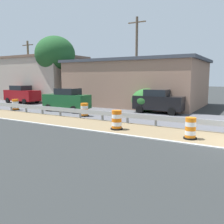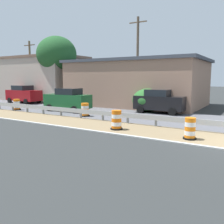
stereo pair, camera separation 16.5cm
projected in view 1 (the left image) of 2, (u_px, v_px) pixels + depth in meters
The scene contains 13 objects.
traffic_barrel_nearest at pixel (190, 129), 12.11m from camera, with size 0.66×0.66×1.09m.
traffic_barrel_close at pixel (117, 121), 14.35m from camera, with size 0.73×0.73×1.15m.
traffic_barrel_mid at pixel (84, 110), 19.28m from camera, with size 0.75×0.75×1.05m.
traffic_barrel_far at pixel (15, 105), 22.98m from camera, with size 0.74×0.74×1.04m.
car_trailing_near_lane at pixel (22, 94), 29.39m from camera, with size 2.17×4.78×2.13m.
car_distant_a at pixel (159, 101), 21.02m from camera, with size 1.98×4.29×2.05m.
car_distant_b at pixel (67, 100), 22.16m from camera, with size 2.06×4.42×2.10m.
roadside_shop_near at pixel (136, 83), 27.39m from camera, with size 9.29×14.74×4.99m.
roadside_shop_far at pixel (38, 78), 34.01m from camera, with size 7.09×13.20×5.88m.
utility_pole_near at pixel (136, 62), 23.48m from camera, with size 0.24×1.80×8.78m.
utility_pole_mid at pixel (29, 71), 30.18m from camera, with size 0.24×1.80×7.54m.
bush_roadside at pixel (147, 100), 22.07m from camera, with size 2.83×2.83×2.08m, color #286028.
tree_roadside at pixel (55, 54), 29.49m from camera, with size 4.84×4.84×8.08m.
Camera 1 is at (-12.46, -0.40, 3.05)m, focal length 38.84 mm.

